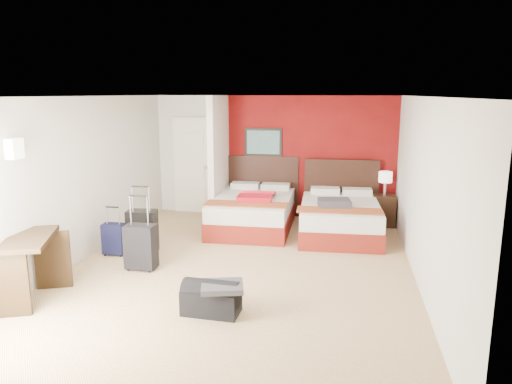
% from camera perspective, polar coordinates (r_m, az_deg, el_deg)
% --- Properties ---
extents(ground, '(6.50, 6.50, 0.00)m').
position_cam_1_polar(ground, '(7.10, -2.01, -9.20)').
color(ground, tan).
rests_on(ground, ground).
extents(room_walls, '(5.02, 6.52, 2.50)m').
position_cam_1_polar(room_walls, '(8.49, -9.23, 2.92)').
color(room_walls, silver).
rests_on(room_walls, ground).
extents(red_accent_panel, '(3.50, 0.04, 2.50)m').
position_cam_1_polar(red_accent_panel, '(9.81, 6.42, 4.14)').
color(red_accent_panel, maroon).
rests_on(red_accent_panel, ground).
extents(partition_wall, '(0.12, 1.20, 2.50)m').
position_cam_1_polar(partition_wall, '(9.49, -4.49, 3.92)').
color(partition_wall, silver).
rests_on(partition_wall, ground).
extents(entry_door, '(0.82, 0.06, 2.05)m').
position_cam_1_polar(entry_door, '(10.30, -7.64, 3.21)').
color(entry_door, silver).
rests_on(entry_door, ground).
extents(bed_left, '(1.48, 2.08, 0.62)m').
position_cam_1_polar(bed_left, '(9.03, -0.39, -2.54)').
color(bed_left, white).
rests_on(bed_left, ground).
extents(bed_right, '(1.49, 2.07, 0.60)m').
position_cam_1_polar(bed_right, '(8.75, 10.01, -3.25)').
color(bed_right, white).
rests_on(bed_right, ground).
extents(red_suitcase_open, '(0.66, 0.88, 0.11)m').
position_cam_1_polar(red_suitcase_open, '(8.83, 0.11, -0.47)').
color(red_suitcase_open, '#B50F1F').
rests_on(red_suitcase_open, bed_left).
extents(jacket_bundle, '(0.61, 0.52, 0.13)m').
position_cam_1_polar(jacket_bundle, '(8.37, 9.39, -1.32)').
color(jacket_bundle, '#3E3D43').
rests_on(jacket_bundle, bed_right).
extents(nightstand, '(0.44, 0.44, 0.60)m').
position_cam_1_polar(nightstand, '(9.60, 15.08, -2.14)').
color(nightstand, black).
rests_on(nightstand, ground).
extents(table_lamp, '(0.31, 0.31, 0.46)m').
position_cam_1_polar(table_lamp, '(9.49, 15.25, 0.98)').
color(table_lamp, white).
rests_on(table_lamp, nightstand).
extents(suitcase_black, '(0.48, 0.33, 0.68)m').
position_cam_1_polar(suitcase_black, '(7.86, -13.48, -4.81)').
color(suitcase_black, black).
rests_on(suitcase_black, ground).
extents(suitcase_charcoal, '(0.44, 0.27, 0.64)m').
position_cam_1_polar(suitcase_charcoal, '(7.18, -13.66, -6.59)').
color(suitcase_charcoal, black).
rests_on(suitcase_charcoal, ground).
extents(suitcase_navy, '(0.35, 0.22, 0.48)m').
position_cam_1_polar(suitcase_navy, '(7.94, -16.66, -5.58)').
color(suitcase_navy, black).
rests_on(suitcase_navy, ground).
extents(duffel_bag, '(0.68, 0.39, 0.34)m').
position_cam_1_polar(duffel_bag, '(5.73, -5.40, -12.77)').
color(duffel_bag, black).
rests_on(duffel_bag, ground).
extents(jacket_draped, '(0.56, 0.51, 0.06)m').
position_cam_1_polar(jacket_draped, '(5.56, -4.08, -11.26)').
color(jacket_draped, '#38383D').
rests_on(jacket_draped, duffel_bag).
extents(desk, '(0.84, 1.12, 0.84)m').
position_cam_1_polar(desk, '(6.52, -25.33, -8.40)').
color(desk, black).
rests_on(desk, ground).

